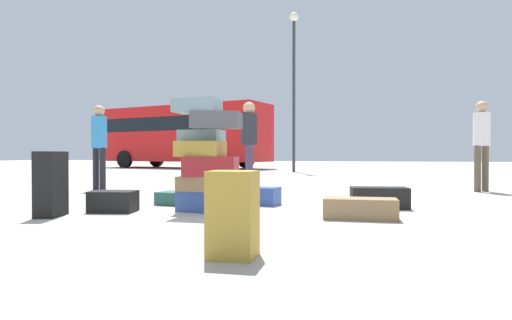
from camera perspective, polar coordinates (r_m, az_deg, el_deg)
The scene contains 14 objects.
ground_plane at distance 5.42m, azimuth -4.27°, elevation -6.75°, with size 80.00×80.00×0.00m, color #ADA89E.
suitcase_tower at distance 5.40m, azimuth -6.21°, elevation -0.54°, with size 0.89×0.68×1.38m.
suitcase_black_foreground_far at distance 5.65m, azimuth -18.17°, elevation -5.17°, with size 0.53×0.37×0.26m, color black.
suitcase_teal_behind_tower at distance 6.20m, azimuth -10.36°, elevation -4.97°, with size 0.50×0.36×0.18m, color #26594C.
suitcase_black_foreground_near at distance 5.47m, azimuth -25.28°, elevation -2.85°, with size 0.23×0.41×0.74m, color black.
suitcase_brown_left_side at distance 4.91m, azimuth 13.45°, elevation -6.21°, with size 0.79×0.35×0.23m, color olive.
suitcase_tan_white_trunk at distance 3.00m, azimuth -3.03°, elevation -7.09°, with size 0.31×0.29×0.59m, color #B28C33.
suitcase_black_right_side at distance 5.92m, azimuth 15.84°, elevation -4.79°, with size 0.72×0.35×0.28m, color black.
suitcase_navy_upright_blue at distance 6.13m, azimuth -0.24°, elevation -4.71°, with size 0.69×0.34×0.25m, color #334F99.
person_bearded_onlooker at distance 9.15m, azimuth -19.87°, elevation 2.55°, with size 0.33×0.30×1.68m.
person_tourist_with_camera at distance 7.91m, azimuth -0.91°, elevation 2.85°, with size 0.30×0.32×1.66m.
person_passerby_in_red at distance 9.26m, azimuth 27.46°, elevation 2.65°, with size 0.30×0.30×1.72m.
parked_bus at distance 22.88m, azimuth -9.34°, elevation 3.55°, with size 9.40×4.26×3.15m.
lamp_post at distance 17.85m, azimuth 4.98°, elevation 11.84°, with size 0.36×0.36×6.39m.
Camera 1 is at (1.90, -5.03, 0.71)m, focal length 30.53 mm.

